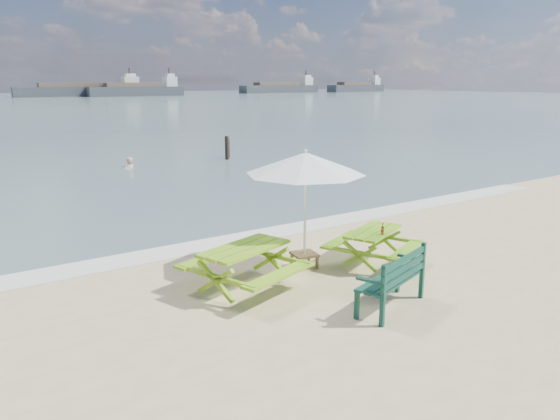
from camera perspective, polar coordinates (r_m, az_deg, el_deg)
foam_strip at (r=12.78m, az=-3.68°, el=-2.89°), size 22.00×0.90×0.01m
picnic_table_left at (r=9.57m, az=-3.70°, el=-6.21°), size 2.12×2.25×0.79m
picnic_table_right at (r=11.05m, az=9.66°, el=-3.91°), size 1.98×2.07×0.70m
park_bench at (r=9.04m, az=11.46°, el=-8.31°), size 1.59×0.93×0.93m
side_table at (r=10.74m, az=2.56°, el=-5.24°), size 0.54×0.54×0.30m
patio_umbrella at (r=10.29m, az=2.67°, el=4.90°), size 2.70×2.70×2.28m
beer_bottle at (r=10.66m, az=10.66°, el=-2.14°), size 0.06×0.06×0.23m
swimmer at (r=23.98m, az=-15.44°, el=3.49°), size 0.66×0.55×1.56m
mooring_pilings at (r=25.74m, az=-5.52°, el=6.26°), size 0.57×0.77×1.29m
cargo_ships at (r=141.57m, az=-10.62°, el=12.24°), size 142.26×20.98×4.40m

